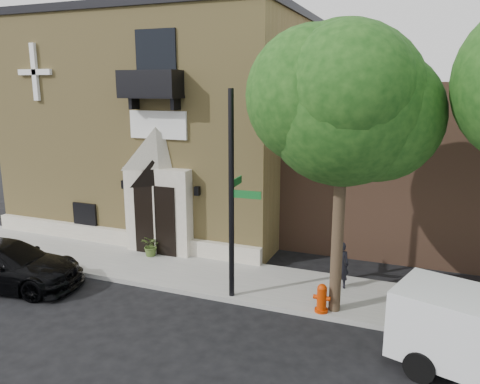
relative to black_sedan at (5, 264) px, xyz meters
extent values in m
plane|color=black|center=(4.12, 1.48, -0.73)|extent=(120.00, 120.00, 0.00)
cube|color=gray|center=(5.12, 2.98, -0.65)|extent=(42.00, 3.00, 0.15)
cube|color=#A68D4E|center=(1.12, 9.48, 3.77)|extent=(12.00, 10.00, 9.00)
cube|color=black|center=(1.12, 9.48, 8.42)|extent=(12.20, 10.20, 0.30)
cube|color=beige|center=(1.12, 4.36, -0.28)|extent=(12.00, 0.30, 0.60)
cube|color=beige|center=(3.12, 4.23, 1.02)|extent=(2.60, 0.55, 3.20)
pyramid|color=beige|center=(3.12, 4.23, 3.37)|extent=(2.60, 0.55, 1.50)
cube|color=black|center=(3.12, 3.94, 0.72)|extent=(1.70, 0.06, 2.60)
cube|color=beige|center=(3.12, 3.90, 0.72)|extent=(0.06, 0.04, 2.60)
cube|color=white|center=(3.12, 4.42, 4.17)|extent=(2.30, 0.10, 1.00)
cube|color=black|center=(3.12, 4.03, 5.17)|extent=(2.20, 0.90, 0.10)
cube|color=black|center=(3.12, 3.60, 5.62)|extent=(2.20, 0.06, 0.90)
cube|color=black|center=(2.07, 4.03, 5.62)|extent=(0.06, 0.90, 0.90)
cube|color=black|center=(4.17, 4.03, 5.62)|extent=(0.06, 0.90, 0.90)
cube|color=black|center=(3.12, 4.45, 6.37)|extent=(1.60, 0.08, 2.20)
cube|color=white|center=(-2.38, 4.40, 6.07)|extent=(0.22, 0.14, 2.20)
cube|color=white|center=(-2.38, 4.40, 6.07)|extent=(1.60, 0.14, 0.22)
cube|color=black|center=(-0.48, 4.43, 0.42)|extent=(1.10, 0.10, 1.00)
cube|color=orange|center=(-0.48, 4.46, 0.42)|extent=(0.85, 0.06, 0.75)
cube|color=black|center=(1.57, 4.36, 1.87)|extent=(0.18, 0.18, 0.32)
cube|color=black|center=(4.67, 4.36, 1.87)|extent=(0.18, 0.18, 0.32)
cylinder|color=#38281C|center=(10.12, 1.93, 1.52)|extent=(0.32, 0.32, 4.20)
sphere|color=#143C10|center=(10.12, 1.93, 5.09)|extent=(4.20, 4.20, 4.20)
sphere|color=#143C10|center=(10.92, 2.23, 4.79)|extent=(3.36, 3.36, 3.36)
sphere|color=#143C10|center=(9.42, 1.73, 5.29)|extent=(3.57, 3.57, 3.57)
sphere|color=#143C10|center=(10.32, 1.23, 5.49)|extent=(3.15, 3.15, 3.15)
imported|color=black|center=(0.00, 0.00, 0.00)|extent=(5.29, 2.86, 1.46)
cylinder|color=black|center=(12.41, -0.42, -0.38)|extent=(0.73, 0.42, 0.69)
cylinder|color=black|center=(12.91, 1.23, -0.38)|extent=(0.73, 0.42, 0.69)
cylinder|color=black|center=(7.10, 1.73, 2.45)|extent=(0.16, 0.16, 6.06)
cube|color=#146426|center=(7.56, 1.75, 2.55)|extent=(0.86, 0.09, 0.22)
cube|color=#146426|center=(7.08, 2.18, 2.80)|extent=(0.09, 0.86, 0.22)
cylinder|color=#B12C02|center=(9.82, 1.68, -0.54)|extent=(0.37, 0.37, 0.08)
cylinder|color=#B12C02|center=(9.82, 1.68, -0.21)|extent=(0.27, 0.27, 0.57)
sphere|color=#B12C02|center=(9.82, 1.68, 0.10)|extent=(0.27, 0.27, 0.27)
cylinder|color=#B12C02|center=(9.82, 1.68, -0.16)|extent=(0.47, 0.12, 0.12)
cube|color=#0E3614|center=(13.38, 1.92, 0.02)|extent=(2.05, 1.28, 1.19)
cube|color=black|center=(13.38, 1.92, 0.67)|extent=(2.11, 1.34, 0.13)
imported|color=#496227|center=(3.08, 3.71, -0.19)|extent=(0.84, 0.77, 0.78)
imported|color=black|center=(10.00, 3.46, 0.17)|extent=(0.63, 0.50, 1.50)
camera|label=1|loc=(12.11, -10.23, 5.54)|focal=35.00mm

